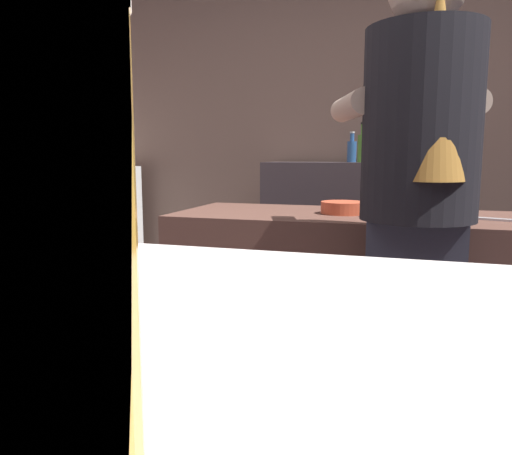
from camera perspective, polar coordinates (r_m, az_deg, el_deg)
name	(u,v)px	position (r m, az deg, el deg)	size (l,w,h in m)	color
wall_back	(377,123)	(3.49, 13.86, 11.70)	(5.20, 0.10, 2.70)	brown
prep_counter	(435,329)	(2.11, 20.04, -11.00)	(2.10, 0.60, 0.90)	brown
back_shelf	(331,245)	(3.28, 8.71, -2.04)	(0.88, 0.36, 1.09)	#3B3235
mini_fridge	(86,239)	(3.83, -19.15, -1.22)	(0.64, 0.58, 1.05)	white
bartender	(418,201)	(1.54, 18.34, 2.93)	(0.50, 0.55, 1.71)	#31333F
mixing_bowl	(343,208)	(2.02, 10.06, 2.28)	(0.18, 0.18, 0.05)	#C34D30
chefs_knife	(496,219)	(1.98, 26.10, 0.85)	(0.24, 0.03, 0.01)	silver
bottle_hot_sauce	(363,147)	(3.14, 12.29, 9.13)	(0.06, 0.06, 0.24)	#47832C
bottle_olive_oil	(369,151)	(3.25, 13.01, 8.69)	(0.08, 0.08, 0.19)	#2D5D9D
bottle_soy	(384,146)	(3.12, 14.68, 9.13)	(0.08, 0.08, 0.25)	red
bottle_vinegar	(352,150)	(3.25, 11.07, 8.78)	(0.06, 0.06, 0.19)	#2F5C98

